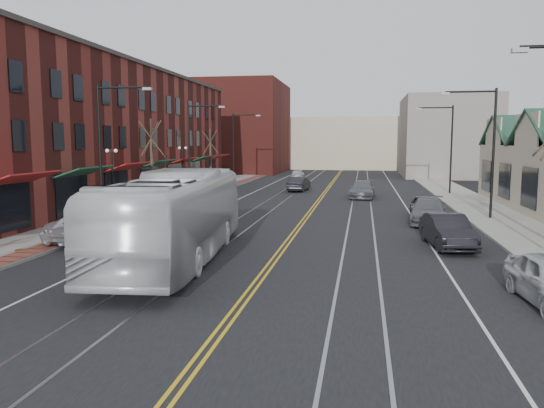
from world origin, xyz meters
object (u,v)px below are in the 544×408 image
at_px(parked_car_b, 448,231).
at_px(parked_car_c, 428,211).
at_px(parked_suv, 98,225).
at_px(parked_car_d, 426,207).
at_px(transit_bus, 176,217).

relative_size(parked_car_b, parked_car_c, 0.91).
height_order(parked_suv, parked_car_c, parked_suv).
distance_m(parked_car_c, parked_car_d, 2.67).
relative_size(parked_suv, parked_car_b, 1.24).
xyz_separation_m(transit_bus, parked_car_d, (11.59, 14.86, -1.15)).
bearing_deg(parked_car_d, transit_bus, -130.77).
bearing_deg(parked_car_b, parked_car_c, 83.26).
relative_size(parked_car_b, parked_car_d, 1.15).
distance_m(parked_suv, parked_car_d, 20.42).
xyz_separation_m(transit_bus, parked_suv, (-5.35, 3.47, -1.04)).
height_order(parked_suv, parked_car_d, parked_suv).
distance_m(transit_bus, parked_suv, 6.46).
relative_size(transit_bus, parked_car_d, 3.26).
height_order(parked_suv, parked_car_b, parked_suv).
bearing_deg(transit_bus, parked_suv, -37.65).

